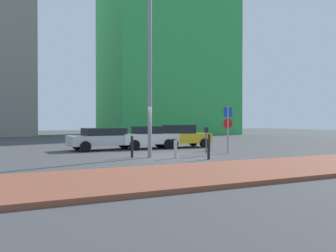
# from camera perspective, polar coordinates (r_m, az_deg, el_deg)

# --- Properties ---
(ground_plane) EXTENTS (120.00, 120.00, 0.00)m
(ground_plane) POSITION_cam_1_polar(r_m,az_deg,el_deg) (16.81, -0.35, -5.28)
(ground_plane) COLOR #424244
(sidewalk_brick) EXTENTS (40.00, 4.29, 0.14)m
(sidewalk_brick) POSITION_cam_1_polar(r_m,az_deg,el_deg) (11.74, 12.05, -7.52)
(sidewalk_brick) COLOR brown
(sidewalk_brick) RESTS_ON ground
(parked_car_silver) EXTENTS (4.67, 2.34, 1.38)m
(parked_car_silver) POSITION_cam_1_polar(r_m,az_deg,el_deg) (21.19, -10.72, -2.05)
(parked_car_silver) COLOR #B7BABF
(parked_car_silver) RESTS_ON ground
(parked_car_white) EXTENTS (3.95, 2.01, 1.47)m
(parked_car_white) POSITION_cam_1_polar(r_m,az_deg,el_deg) (22.06, -3.29, -1.91)
(parked_car_white) COLOR white
(parked_car_white) RESTS_ON ground
(parked_car_yellow) EXTENTS (4.01, 2.09, 1.55)m
(parked_car_yellow) POSITION_cam_1_polar(r_m,az_deg,el_deg) (22.97, 2.20, -1.72)
(parked_car_yellow) COLOR gold
(parked_car_yellow) RESTS_ON ground
(parking_sign_post) EXTENTS (0.60, 0.10, 2.60)m
(parking_sign_post) POSITION_cam_1_polar(r_m,az_deg,el_deg) (18.90, 10.22, 0.31)
(parking_sign_post) COLOR gray
(parking_sign_post) RESTS_ON ground
(parking_meter) EXTENTS (0.18, 0.14, 1.45)m
(parking_meter) POSITION_cam_1_polar(r_m,az_deg,el_deg) (18.63, 6.56, -1.81)
(parking_meter) COLOR #4C4C51
(parking_meter) RESTS_ON ground
(street_lamp) EXTENTS (0.70, 0.36, 8.40)m
(street_lamp) POSITION_cam_1_polar(r_m,az_deg,el_deg) (16.67, -3.15, 11.40)
(street_lamp) COLOR gray
(street_lamp) RESTS_ON ground
(traffic_bollard_near) EXTENTS (0.16, 0.16, 0.88)m
(traffic_bollard_near) POSITION_cam_1_polar(r_m,az_deg,el_deg) (16.02, 1.28, -4.00)
(traffic_bollard_near) COLOR #B7B7BC
(traffic_bollard_near) RESTS_ON ground
(traffic_bollard_mid) EXTENTS (0.14, 0.14, 1.02)m
(traffic_bollard_mid) POSITION_cam_1_polar(r_m,az_deg,el_deg) (20.37, 7.07, -2.81)
(traffic_bollard_mid) COLOR black
(traffic_bollard_mid) RESTS_ON ground
(traffic_bollard_far) EXTENTS (0.13, 0.13, 1.06)m
(traffic_bollard_far) POSITION_cam_1_polar(r_m,az_deg,el_deg) (16.37, -6.18, -3.59)
(traffic_bollard_far) COLOR black
(traffic_bollard_far) RESTS_ON ground
(traffic_bollard_edge) EXTENTS (0.13, 0.13, 0.98)m
(traffic_bollard_edge) POSITION_cam_1_polar(r_m,az_deg,el_deg) (15.67, 6.97, -3.92)
(traffic_bollard_edge) COLOR black
(traffic_bollard_edge) RESTS_ON ground
(building_colorful_midrise) EXTENTS (17.58, 13.58, 24.89)m
(building_colorful_midrise) POSITION_cam_1_polar(r_m,az_deg,el_deg) (50.34, -0.43, 12.91)
(building_colorful_midrise) COLOR green
(building_colorful_midrise) RESTS_ON ground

